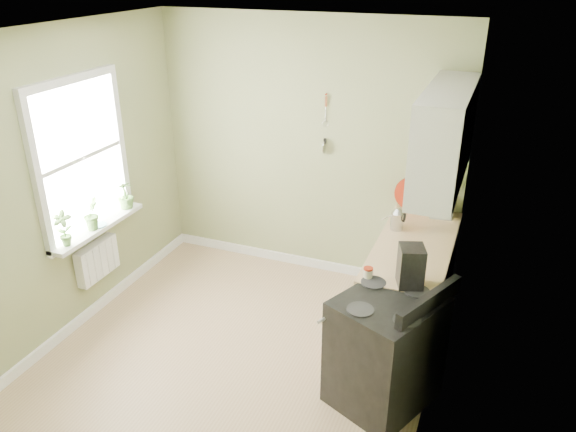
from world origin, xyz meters
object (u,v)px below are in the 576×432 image
at_px(stove, 385,350).
at_px(coffee_maker, 410,267).
at_px(stand_mixer, 443,196).
at_px(kettle, 397,219).

bearing_deg(stove, coffee_maker, 71.29).
bearing_deg(stove, stand_mixer, 85.34).
bearing_deg(stand_mixer, kettle, -122.23).
xyz_separation_m(stand_mixer, coffee_maker, (-0.05, -1.43, -0.03)).
bearing_deg(kettle, stove, -80.60).
bearing_deg(stand_mixer, stove, -94.66).
xyz_separation_m(stove, kettle, (-0.19, 1.17, 0.55)).
relative_size(kettle, coffee_maker, 0.64).
bearing_deg(coffee_maker, stand_mixer, 87.99).
height_order(stand_mixer, coffee_maker, stand_mixer).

